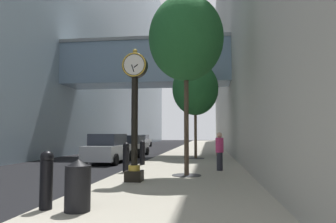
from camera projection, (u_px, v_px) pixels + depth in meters
The scene contains 15 objects.
ground_plane at pixel (171, 152), 29.80m from camera, with size 110.00×110.00×0.00m, color black.
sidewalk_right at pixel (199, 150), 32.44m from camera, with size 5.23×80.00×0.14m, color #ADA593.
building_block_left at pixel (70, 5), 35.37m from camera, with size 21.86×80.00×32.46m.
building_block_right at pixel (267, 18), 32.48m from camera, with size 9.00×80.00×27.34m.
street_clock at pixel (135, 108), 10.49m from camera, with size 0.84×0.55×4.45m.
bollard_nearest at pixel (46, 178), 6.55m from camera, with size 0.28×0.28×1.21m.
bollard_third at pixel (126, 156), 12.84m from camera, with size 0.28×0.28×1.21m.
bollard_fourth at pixel (142, 152), 15.98m from camera, with size 0.28×0.28×1.21m.
street_tree_near at pixel (186, 39), 12.14m from camera, with size 2.89×2.89×6.93m.
street_tree_mid_near at pixel (195, 89), 20.22m from camera, with size 2.97×2.97×6.17m.
trash_bin at pixel (78, 184), 6.37m from camera, with size 0.53×0.53×1.05m.
pedestrian_walking at pixel (220, 150), 13.43m from camera, with size 0.40×0.50×1.63m.
car_white_near at pixel (141, 141), 40.17m from camera, with size 2.08×4.68×1.57m.
car_grey_mid at pixel (131, 146), 23.79m from camera, with size 2.11×4.21×1.59m.
car_silver_far at pixel (109, 149), 18.39m from camera, with size 2.04×4.53×1.70m.
Camera 1 is at (3.64, -2.78, 1.71)m, focal length 33.52 mm.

